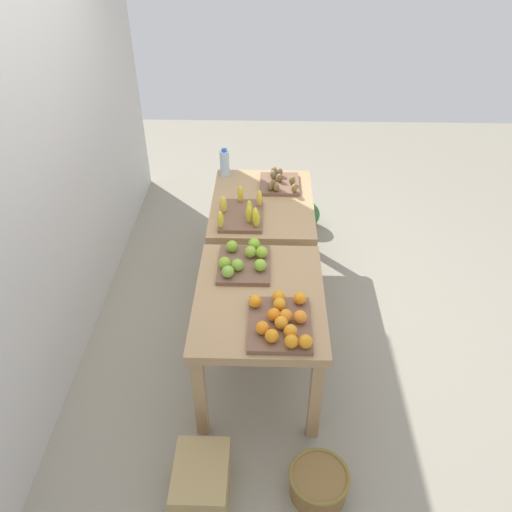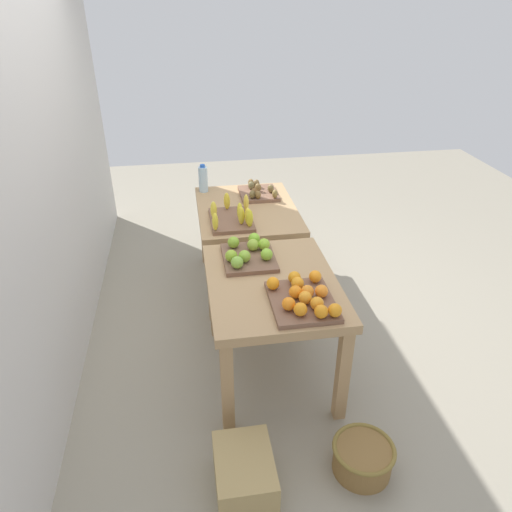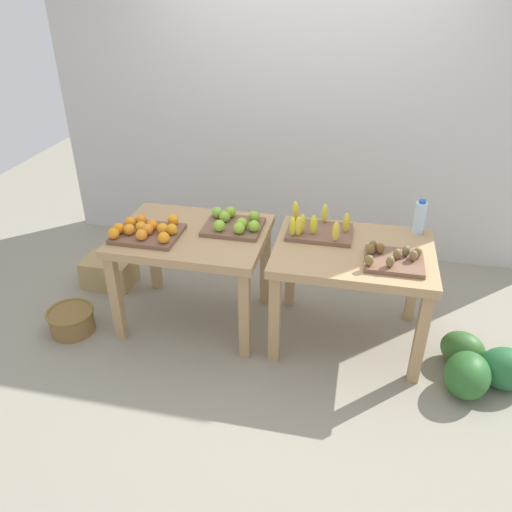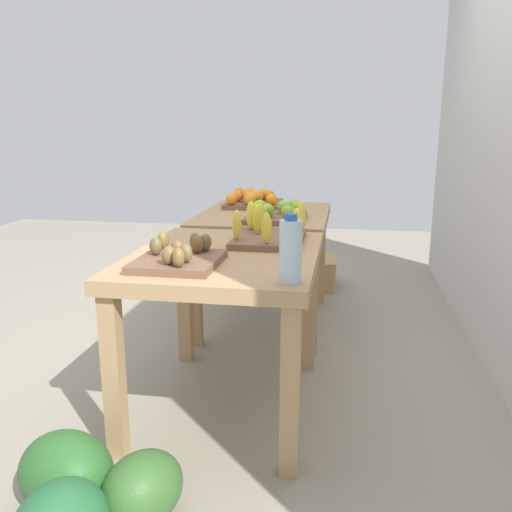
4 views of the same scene
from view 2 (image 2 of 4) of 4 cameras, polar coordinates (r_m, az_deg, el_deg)
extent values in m
plane|color=gray|center=(3.82, 0.21, -7.78)|extent=(8.00, 8.00, 0.00)
cube|color=beige|center=(3.22, -24.79, 12.21)|extent=(4.40, 0.12, 3.00)
cube|color=tan|center=(2.96, 1.96, -3.42)|extent=(1.04, 0.80, 0.06)
cube|color=tan|center=(2.92, 10.35, -13.79)|extent=(0.07, 0.07, 0.68)
cube|color=tan|center=(3.60, 5.83, -3.91)|extent=(0.07, 0.07, 0.68)
cube|color=tan|center=(2.80, -3.45, -15.49)|extent=(0.07, 0.07, 0.68)
cube|color=tan|center=(3.51, -5.03, -4.88)|extent=(0.07, 0.07, 0.68)
cube|color=tan|center=(3.93, -1.08, 5.41)|extent=(1.04, 0.80, 0.06)
cube|color=tan|center=(3.77, 5.09, -2.25)|extent=(0.07, 0.07, 0.68)
cube|color=tan|center=(4.55, 2.39, 3.80)|extent=(0.07, 0.07, 0.68)
cube|color=tan|center=(3.68, -5.28, -3.13)|extent=(0.07, 0.07, 0.68)
cube|color=tan|center=(4.48, -6.19, 3.19)|extent=(0.07, 0.07, 0.68)
cube|color=brown|center=(2.74, 5.52, -5.46)|extent=(0.44, 0.36, 0.03)
sphere|color=orange|center=(2.59, 5.34, -6.38)|extent=(0.11, 0.11, 0.08)
sphere|color=orange|center=(2.87, 7.11, -2.45)|extent=(0.10, 0.10, 0.08)
sphere|color=orange|center=(2.73, 6.18, -4.26)|extent=(0.08, 0.08, 0.08)
sphere|color=orange|center=(2.75, 7.85, -4.20)|extent=(0.10, 0.10, 0.08)
sphere|color=orange|center=(2.58, 7.83, -6.61)|extent=(0.09, 0.09, 0.08)
sphere|color=orange|center=(2.68, 5.92, -5.00)|extent=(0.08, 0.08, 0.08)
sphere|color=orange|center=(2.61, 9.45, -6.43)|extent=(0.10, 0.10, 0.08)
sphere|color=orange|center=(2.80, 5.01, -3.26)|extent=(0.08, 0.08, 0.08)
sphere|color=orange|center=(2.85, 4.63, -2.58)|extent=(0.09, 0.09, 0.08)
sphere|color=orange|center=(2.62, 3.94, -5.74)|extent=(0.10, 0.10, 0.08)
sphere|color=orange|center=(2.79, 2.05, -3.29)|extent=(0.10, 0.10, 0.08)
sphere|color=orange|center=(2.64, 7.33, -5.66)|extent=(0.10, 0.10, 0.08)
sphere|color=orange|center=(2.72, 4.75, -4.32)|extent=(0.09, 0.09, 0.08)
cube|color=brown|center=(3.15, -0.87, -0.21)|extent=(0.40, 0.34, 0.03)
sphere|color=#87B636|center=(3.06, -1.39, -0.03)|extent=(0.10, 0.10, 0.08)
sphere|color=#90B336|center=(3.19, -0.37, 1.34)|extent=(0.11, 0.11, 0.08)
sphere|color=#85C130|center=(3.27, -0.23, 2.11)|extent=(0.10, 0.10, 0.08)
sphere|color=#90C132|center=(3.20, 0.96, 1.42)|extent=(0.11, 0.11, 0.08)
sphere|color=#8BB62E|center=(3.07, -2.99, 0.02)|extent=(0.09, 0.09, 0.08)
sphere|color=#88C135|center=(3.08, 1.29, 0.20)|extent=(0.09, 0.09, 0.08)
sphere|color=#84B130|center=(3.23, -2.72, 1.65)|extent=(0.10, 0.10, 0.08)
sphere|color=#82B73F|center=(2.99, -2.28, -0.77)|extent=(0.11, 0.11, 0.08)
cube|color=brown|center=(3.68, -2.97, 4.33)|extent=(0.44, 0.32, 0.03)
ellipsoid|color=yellow|center=(3.76, -1.18, 6.40)|extent=(0.05, 0.05, 0.14)
ellipsoid|color=yellow|center=(3.46, -4.92, 4.12)|extent=(0.07, 0.06, 0.14)
ellipsoid|color=yellow|center=(3.50, -0.77, 4.54)|extent=(0.04, 0.05, 0.14)
ellipsoid|color=yellow|center=(3.61, -1.95, 5.38)|extent=(0.06, 0.05, 0.14)
ellipsoid|color=yellow|center=(3.80, -3.51, 6.60)|extent=(0.06, 0.06, 0.14)
ellipsoid|color=yellow|center=(3.65, -5.10, 5.51)|extent=(0.06, 0.06, 0.14)
ellipsoid|color=yellow|center=(3.54, -1.77, 4.87)|extent=(0.05, 0.05, 0.14)
ellipsoid|color=yellow|center=(3.53, -0.99, 4.79)|extent=(0.06, 0.06, 0.14)
cube|color=brown|center=(4.16, 0.29, 7.49)|extent=(0.36, 0.32, 0.03)
ellipsoid|color=brown|center=(4.01, -0.46, 7.39)|extent=(0.07, 0.07, 0.07)
ellipsoid|color=brown|center=(4.05, -0.25, 7.64)|extent=(0.06, 0.06, 0.07)
ellipsoid|color=olive|center=(4.02, 2.27, 7.44)|extent=(0.06, 0.06, 0.07)
ellipsoid|color=brown|center=(4.13, 1.78, 8.08)|extent=(0.07, 0.07, 0.07)
ellipsoid|color=brown|center=(4.24, 0.05, 8.69)|extent=(0.06, 0.07, 0.07)
ellipsoid|color=brown|center=(4.20, -0.58, 8.44)|extent=(0.07, 0.07, 0.07)
ellipsoid|color=brown|center=(4.15, 0.24, 8.21)|extent=(0.06, 0.07, 0.07)
ellipsoid|color=brown|center=(4.26, -0.62, 8.78)|extent=(0.07, 0.07, 0.07)
ellipsoid|color=brown|center=(4.00, 0.23, 7.36)|extent=(0.07, 0.07, 0.07)
cylinder|color=silver|center=(4.24, -6.35, 9.12)|extent=(0.08, 0.08, 0.22)
cylinder|color=blue|center=(4.19, -6.44, 10.69)|extent=(0.04, 0.04, 0.02)
ellipsoid|color=#256538|center=(5.12, 0.35, 4.39)|extent=(0.33, 0.28, 0.27)
ellipsoid|color=#34632A|center=(4.90, -1.04, 2.93)|extent=(0.37, 0.34, 0.24)
ellipsoid|color=#2B6329|center=(4.92, 2.15, 3.29)|extent=(0.35, 0.40, 0.28)
cylinder|color=olive|center=(2.87, 12.64, -22.64)|extent=(0.32, 0.32, 0.17)
torus|color=olive|center=(2.80, 12.84, -21.58)|extent=(0.34, 0.34, 0.02)
cube|color=tan|center=(2.71, -1.40, -24.68)|extent=(0.40, 0.30, 0.24)
camera|label=1|loc=(0.73, 102.32, 43.70)|focal=35.85mm
camera|label=3|loc=(4.94, 39.18, 24.13)|focal=35.47mm
camera|label=4|loc=(5.85, -9.62, 18.94)|focal=37.22mm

